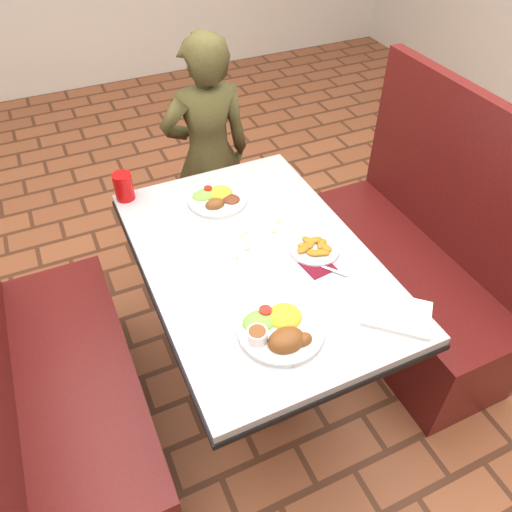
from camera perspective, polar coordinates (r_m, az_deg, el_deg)
name	(u,v)px	position (r m, az deg, el deg)	size (l,w,h in m)	color
dining_table	(256,274)	(1.91, 0.00, -2.11)	(0.81, 1.21, 0.75)	#B0B3B5
booth_bench_left	(65,397)	(2.09, -21.03, -14.81)	(0.47, 1.20, 1.17)	maroon
booth_bench_right	(408,273)	(2.48, 17.00, -1.88)	(0.47, 1.20, 1.17)	maroon
diner_person	(208,156)	(2.64, -5.46, 11.29)	(0.46, 0.30, 1.26)	brown
near_dinner_plate	(280,327)	(1.58, 2.77, -8.05)	(0.28, 0.28, 0.09)	white
far_dinner_plate	(217,196)	(2.10, -4.49, 6.83)	(0.24, 0.24, 0.06)	white
plantain_plate	(314,248)	(1.87, 6.68, 0.93)	(0.19, 0.19, 0.03)	white
maroon_napkin	(318,266)	(1.82, 7.06, -1.13)	(0.10, 0.10, 0.00)	maroon
spoon_utensil	(329,269)	(1.81, 8.37, -1.49)	(0.01, 0.14, 0.00)	silver
red_tumbler	(124,187)	(2.16, -14.90, 7.68)	(0.08, 0.08, 0.12)	red
paper_napkin	(397,313)	(1.71, 15.84, -6.33)	(0.21, 0.16, 0.01)	white
knife_utensil	(297,331)	(1.60, 4.75, -8.55)	(0.01, 0.17, 0.00)	silver
fork_utensil	(283,350)	(1.55, 3.11, -10.67)	(0.01, 0.13, 0.00)	silver
lettuce_shreds	(259,243)	(1.90, 0.34, 1.49)	(0.28, 0.32, 0.00)	#8DB849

